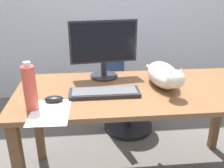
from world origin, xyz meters
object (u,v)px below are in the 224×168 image
at_px(cat, 164,75).
at_px(computer_mouse, 54,99).
at_px(office_chair, 124,95).
at_px(water_bottle, 30,88).
at_px(keyboard, 105,92).
at_px(monitor, 104,47).

xyz_separation_m(cat, computer_mouse, (-0.71, -0.17, -0.06)).
bearing_deg(office_chair, water_bottle, -126.37).
relative_size(cat, computer_mouse, 5.58).
height_order(keyboard, water_bottle, water_bottle).
bearing_deg(computer_mouse, monitor, 49.63).
relative_size(computer_mouse, water_bottle, 0.40).
height_order(monitor, water_bottle, monitor).
xyz_separation_m(monitor, water_bottle, (-0.43, -0.46, -0.10)).
bearing_deg(water_bottle, computer_mouse, 35.90).
relative_size(keyboard, water_bottle, 1.60).
relative_size(office_chair, monitor, 1.86).
bearing_deg(monitor, water_bottle, -133.28).
distance_m(monitor, computer_mouse, 0.54).
distance_m(cat, water_bottle, 0.85).
distance_m(keyboard, cat, 0.42).
height_order(monitor, cat, monitor).
height_order(office_chair, water_bottle, water_bottle).
relative_size(office_chair, keyboard, 2.02).
xyz_separation_m(monitor, computer_mouse, (-0.32, -0.38, -0.21)).
bearing_deg(cat, water_bottle, -163.24).
height_order(cat, water_bottle, water_bottle).
bearing_deg(keyboard, monitor, 86.72).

